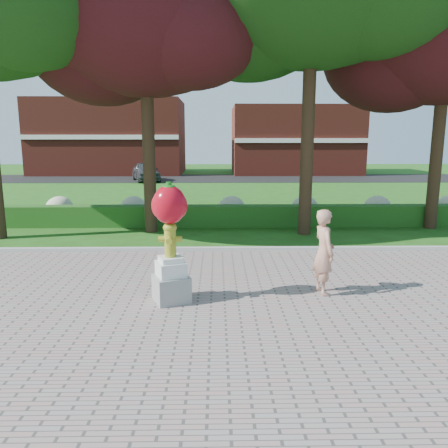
{
  "coord_description": "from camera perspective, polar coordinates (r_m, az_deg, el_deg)",
  "views": [
    {
      "loc": [
        0.41,
        -9.63,
        3.31
      ],
      "look_at": [
        0.58,
        1.0,
        1.24
      ],
      "focal_mm": 35.0,
      "sensor_mm": 36.0,
      "label": 1
    }
  ],
  "objects": [
    {
      "name": "tree_mid_left",
      "position": [
        16.4,
        -10.69,
        24.9
      ],
      "size": [
        8.25,
        7.04,
        10.69
      ],
      "color": "black",
      "rests_on": "ground"
    },
    {
      "name": "woman",
      "position": [
        9.53,
        12.91,
        -3.58
      ],
      "size": [
        0.55,
        0.74,
        1.84
      ],
      "primitive_type": "imported",
      "rotation": [
        0.0,
        0.0,
        1.75
      ],
      "color": "tan",
      "rests_on": "walkway"
    },
    {
      "name": "building_right",
      "position": [
        44.28,
        9.12,
        10.73
      ],
      "size": [
        12.0,
        8.0,
        6.4
      ],
      "primitive_type": "cube",
      "color": "maroon",
      "rests_on": "ground"
    },
    {
      "name": "curb",
      "position": [
        13.04,
        -2.68,
        -3.37
      ],
      "size": [
        40.0,
        0.18,
        0.15
      ],
      "primitive_type": "cube",
      "color": "#ADADA5",
      "rests_on": "ground"
    },
    {
      "name": "ground",
      "position": [
        10.19,
        -3.18,
        -7.97
      ],
      "size": [
        100.0,
        100.0,
        0.0
      ],
      "primitive_type": "plane",
      "color": "#234C13",
      "rests_on": "ground"
    },
    {
      "name": "lawn_hedge",
      "position": [
        16.89,
        -2.28,
        1.07
      ],
      "size": [
        24.0,
        0.7,
        0.8
      ],
      "primitive_type": "cube",
      "color": "#154212",
      "rests_on": "ground"
    },
    {
      "name": "parked_car",
      "position": [
        35.71,
        -10.17,
        6.78
      ],
      "size": [
        3.1,
        4.83,
        1.53
      ],
      "primitive_type": "imported",
      "rotation": [
        0.0,
        0.0,
        0.31
      ],
      "color": "#3C4043",
      "rests_on": "street"
    },
    {
      "name": "street",
      "position": [
        37.77,
        -1.54,
        5.99
      ],
      "size": [
        50.0,
        8.0,
        0.02
      ],
      "primitive_type": "cube",
      "color": "black",
      "rests_on": "ground"
    },
    {
      "name": "walkway",
      "position": [
        6.53,
        -4.61,
        -19.29
      ],
      "size": [
        40.0,
        14.0,
        0.04
      ],
      "primitive_type": "cube",
      "color": "gray",
      "rests_on": "ground"
    },
    {
      "name": "building_left",
      "position": [
        44.85,
        -14.6,
        10.91
      ],
      "size": [
        14.0,
        8.0,
        7.0
      ],
      "primitive_type": "cube",
      "color": "maroon",
      "rests_on": "ground"
    },
    {
      "name": "hydrangea_row",
      "position": [
        17.84,
        -0.37,
        2.11
      ],
      "size": [
        20.1,
        1.1,
        0.99
      ],
      "color": "#AEB389",
      "rests_on": "ground"
    },
    {
      "name": "hydrant_sculpture",
      "position": [
        8.81,
        -7.04,
        -2.01
      ],
      "size": [
        0.87,
        0.87,
        2.45
      ],
      "rotation": [
        0.0,
        0.0,
        0.39
      ],
      "color": "gray",
      "rests_on": "walkway"
    },
    {
      "name": "tree_far_right",
      "position": [
        18.44,
        26.78,
        21.33
      ],
      "size": [
        7.88,
        6.72,
        10.21
      ],
      "color": "black",
      "rests_on": "ground"
    }
  ]
}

